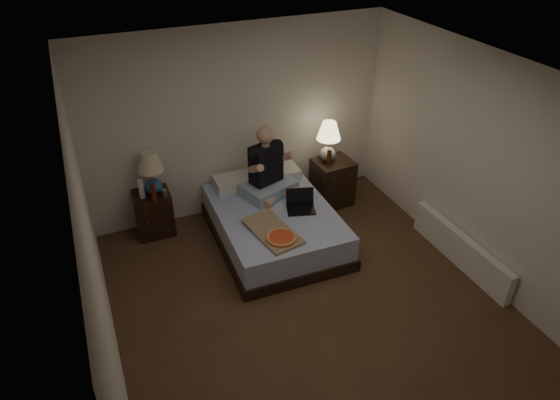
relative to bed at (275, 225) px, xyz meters
name	(u,v)px	position (x,y,z in m)	size (l,w,h in m)	color
floor	(313,308)	(-0.09, -1.29, -0.23)	(4.00, 4.50, 0.00)	brown
ceiling	(324,83)	(-0.09, -1.29, 2.27)	(4.00, 4.50, 0.00)	white
wall_back	(239,122)	(-0.09, 0.96, 1.02)	(4.00, 2.50, 0.00)	silver
wall_left	(96,266)	(-2.09, -1.29, 1.02)	(4.50, 2.50, 0.00)	silver
wall_right	(485,171)	(1.91, -1.29, 1.02)	(4.50, 2.50, 0.00)	silver
bed	(275,225)	(0.00, 0.00, 0.00)	(1.37, 1.82, 0.46)	#5F7ABF
nightstand_left	(154,213)	(-1.35, 0.76, 0.06)	(0.45, 0.40, 0.58)	black
nightstand_right	(332,182)	(1.08, 0.50, 0.10)	(0.50, 0.45, 0.66)	black
lamp_left	(152,173)	(-1.30, 0.76, 0.64)	(0.32, 0.32, 0.56)	#244E86
lamp_right	(328,142)	(1.02, 0.57, 0.71)	(0.32, 0.32, 0.56)	gray
water_bottle	(141,189)	(-1.46, 0.71, 0.48)	(0.07, 0.07, 0.25)	silver
soda_can	(165,193)	(-1.20, 0.62, 0.41)	(0.07, 0.07, 0.10)	#A8A8A3
beer_bottle_left	(154,193)	(-1.34, 0.58, 0.47)	(0.06, 0.06, 0.23)	#531E0B
beer_bottle_right	(329,157)	(0.98, 0.45, 0.54)	(0.06, 0.06, 0.23)	#552B0C
person	(268,162)	(0.08, 0.37, 0.69)	(0.66, 0.52, 0.93)	black
laptop	(301,202)	(0.29, -0.14, 0.35)	(0.34, 0.28, 0.24)	black
pizza_box	(281,238)	(-0.17, -0.61, 0.27)	(0.40, 0.76, 0.08)	#9E835F
radiator	(460,249)	(1.84, -1.28, -0.03)	(0.10, 1.60, 0.40)	white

